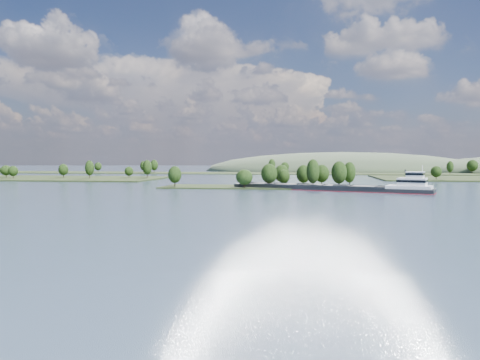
# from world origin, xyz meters

# --- Properties ---
(ground) EXTENTS (1800.00, 1800.00, 0.00)m
(ground) POSITION_xyz_m (0.00, 120.00, 0.00)
(ground) COLOR #34455A
(ground) RESTS_ON ground
(tree_island) EXTENTS (100.00, 31.17, 14.70)m
(tree_island) POSITION_xyz_m (6.94, 178.98, 3.84)
(tree_island) COLOR black
(tree_island) RESTS_ON ground
(back_shoreline) EXTENTS (900.00, 60.00, 14.82)m
(back_shoreline) POSITION_xyz_m (7.82, 399.87, 0.63)
(back_shoreline) COLOR black
(back_shoreline) RESTS_ON ground
(hill_west) EXTENTS (320.00, 160.00, 44.00)m
(hill_west) POSITION_xyz_m (60.00, 500.00, 0.00)
(hill_west) COLOR #405037
(hill_west) RESTS_ON ground
(cargo_barge) EXTENTS (88.67, 40.51, 12.22)m
(cargo_barge) POSITION_xyz_m (36.31, 162.97, 1.54)
(cargo_barge) COLOR black
(cargo_barge) RESTS_ON ground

